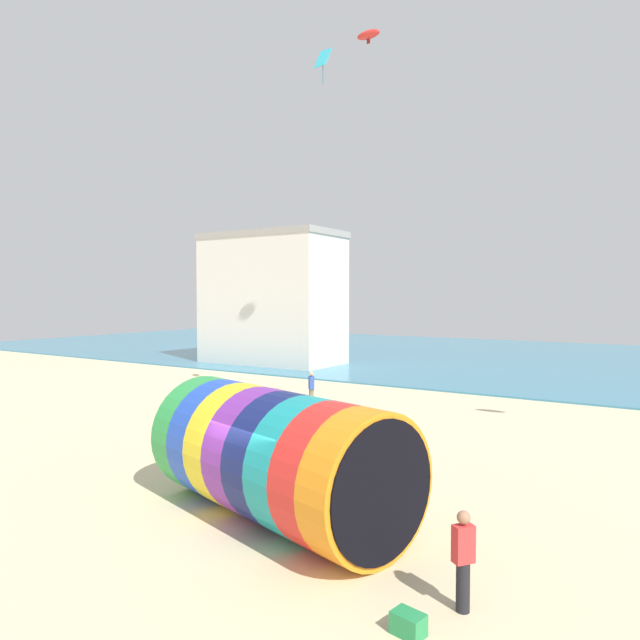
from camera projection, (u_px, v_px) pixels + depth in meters
ground_plane at (265, 526)px, 13.50m from camera, size 120.00×120.00×0.00m
sea at (563, 361)px, 47.65m from camera, size 120.00×40.00×0.10m
giant_inflatable_tube at (277, 456)px, 13.81m from camera, size 7.56×4.93×3.16m
kite_handler at (463, 560)px, 9.82m from camera, size 0.39×0.42×1.77m
kite_red_parafoil at (368, 35)px, 30.66m from camera, size 1.41×0.66×0.74m
kite_cyan_diamond at (323, 59)px, 25.74m from camera, size 0.76×0.60×1.65m
bystander_near_water at (311, 388)px, 28.26m from camera, size 0.41×0.41×1.73m
promenade_building at (272, 298)px, 45.81m from camera, size 11.14×5.94×10.54m
cooler_box at (408, 624)px, 9.16m from camera, size 0.58×0.45×0.36m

